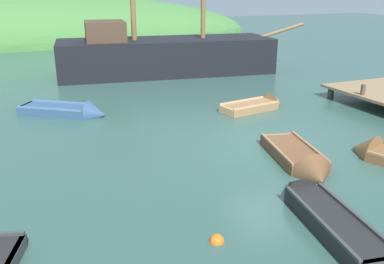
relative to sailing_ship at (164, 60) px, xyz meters
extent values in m
plane|color=#33564C|center=(-0.86, -13.20, -0.83)|extent=(120.00, 120.00, 0.00)
cylinder|color=brown|center=(5.35, -8.70, -0.82)|extent=(0.28, 0.28, 1.22)
cylinder|color=brown|center=(5.25, -10.78, 0.01)|extent=(0.20, 0.20, 0.45)
cube|color=black|center=(0.14, -0.02, -0.19)|extent=(13.11, 5.56, 2.87)
cube|color=#997A51|center=(0.14, -0.02, 1.19)|extent=(12.57, 5.18, 0.10)
cylinder|color=olive|center=(7.63, -1.01, 1.54)|extent=(2.95, 0.59, 0.97)
cube|color=#4C3828|center=(-3.38, 0.45, 1.79)|extent=(2.54, 3.01, 1.10)
cube|color=#9E7047|center=(0.63, -9.18, -0.73)|extent=(2.58, 1.44, 0.43)
cone|color=#9E7047|center=(2.14, -8.92, -0.73)|extent=(0.78, 1.08, 0.98)
cube|color=tan|center=(-0.52, -9.38, -0.67)|extent=(0.28, 0.94, 0.30)
cube|color=tan|center=(1.05, -9.11, -0.58)|extent=(0.34, 0.97, 0.05)
cube|color=tan|center=(0.21, -9.25, -0.58)|extent=(0.34, 0.97, 0.05)
cube|color=tan|center=(0.71, -9.65, -0.49)|extent=(2.37, 0.49, 0.07)
cube|color=tan|center=(0.55, -8.71, -0.49)|extent=(2.37, 0.49, 0.07)
cube|color=black|center=(-2.41, -18.10, -0.71)|extent=(1.43, 3.15, 0.49)
cone|color=black|center=(-2.09, -16.24, -0.71)|extent=(1.00, 0.88, 0.88)
cube|color=#3B3B3B|center=(-2.32, -17.58, -0.52)|extent=(0.87, 0.32, 0.05)
cube|color=#3B3B3B|center=(-2.50, -18.63, -0.52)|extent=(0.87, 0.32, 0.05)
cube|color=#3B3B3B|center=(-1.99, -18.18, -0.43)|extent=(0.58, 2.95, 0.07)
cube|color=#3B3B3B|center=(-2.83, -18.03, -0.43)|extent=(0.58, 2.95, 0.07)
cone|color=brown|center=(1.51, -14.81, -0.74)|extent=(1.33, 1.06, 1.16)
cube|color=#335175|center=(-7.00, -6.61, -0.71)|extent=(3.05, 2.62, 0.47)
cone|color=#335175|center=(-5.51, -7.65, -0.71)|extent=(1.22, 1.31, 1.10)
cube|color=#4F75A1|center=(-8.16, -5.80, -0.64)|extent=(0.70, 0.92, 0.33)
cube|color=#4F75A1|center=(-6.58, -6.90, -0.53)|extent=(0.76, 0.98, 0.05)
cube|color=#4F75A1|center=(-7.42, -6.31, -0.53)|extent=(0.76, 0.98, 0.05)
cube|color=#4F75A1|center=(-7.31, -7.05, -0.44)|extent=(2.39, 1.70, 0.07)
cube|color=#4F75A1|center=(-6.69, -6.16, -0.44)|extent=(2.39, 1.70, 0.07)
cube|color=brown|center=(-0.75, -14.23, -0.73)|extent=(1.72, 2.86, 0.43)
cone|color=brown|center=(-1.11, -15.86, -0.73)|extent=(1.23, 0.90, 1.11)
cube|color=#8E6242|center=(-0.47, -12.98, -0.67)|extent=(1.05, 0.35, 0.30)
cube|color=#8E6242|center=(-0.85, -14.69, -0.58)|extent=(1.09, 0.41, 0.05)
cube|color=#8E6242|center=(-0.65, -13.78, -0.58)|extent=(1.09, 0.41, 0.05)
cube|color=#8E6242|center=(-1.28, -14.11, -0.49)|extent=(0.65, 2.57, 0.07)
cube|color=#8E6242|center=(-0.22, -14.35, -0.49)|extent=(0.65, 2.57, 0.07)
cube|color=#3B3B3B|center=(-8.71, -16.62, -0.70)|extent=(0.45, 1.07, 0.27)
sphere|color=orange|center=(-4.87, -17.43, -0.83)|extent=(0.32, 0.32, 0.32)
camera|label=1|loc=(-8.19, -24.07, 4.12)|focal=39.13mm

